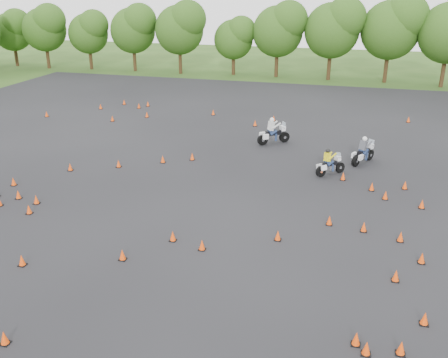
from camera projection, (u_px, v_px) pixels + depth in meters
ground at (201, 235)px, 22.58m from camera, size 140.00×140.00×0.00m
asphalt_pad at (233, 186)px, 27.96m from camera, size 62.00×62.00×0.00m
treeline at (327, 45)px, 51.52m from camera, size 87.32×32.05×10.16m
traffic_cones at (226, 185)px, 27.54m from camera, size 35.98×33.35×0.45m
rider_grey at (363, 149)px, 31.19m from camera, size 1.80×2.39×1.81m
rider_yellow at (331, 162)px, 29.33m from camera, size 1.93×1.89×1.60m
rider_white at (274, 130)px, 34.95m from camera, size 2.42×2.15×1.92m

